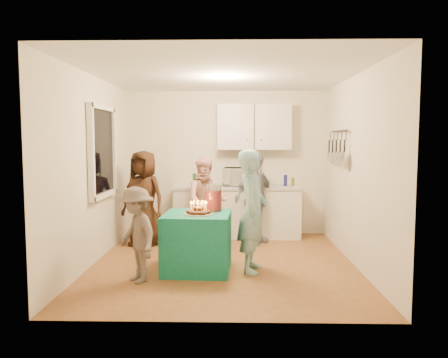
{
  "coord_description": "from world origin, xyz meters",
  "views": [
    {
      "loc": [
        0.15,
        -5.97,
        1.7
      ],
      "look_at": [
        0.0,
        0.35,
        1.15
      ],
      "focal_mm": 35.0,
      "sensor_mm": 36.0,
      "label": 1
    }
  ],
  "objects_px": {
    "counter": "(237,213)",
    "woman_back_left": "(144,198)",
    "woman_back_center": "(206,202)",
    "child_near_left": "(137,235)",
    "man_birthday": "(252,211)",
    "microwave": "(240,177)",
    "punch_jar": "(213,198)",
    "party_table": "(197,242)",
    "woman_back_right": "(255,198)"
  },
  "relations": [
    {
      "from": "party_table",
      "to": "counter",
      "type": "bearing_deg",
      "value": 75.41
    },
    {
      "from": "counter",
      "to": "woman_back_center",
      "type": "xyz_separation_m",
      "value": [
        -0.5,
        -0.66,
        0.29
      ]
    },
    {
      "from": "woman_back_center",
      "to": "child_near_left",
      "type": "bearing_deg",
      "value": -121.28
    },
    {
      "from": "microwave",
      "to": "woman_back_center",
      "type": "distance_m",
      "value": 0.93
    },
    {
      "from": "woman_back_right",
      "to": "child_near_left",
      "type": "relative_size",
      "value": 1.3
    },
    {
      "from": "punch_jar",
      "to": "microwave",
      "type": "bearing_deg",
      "value": 78.07
    },
    {
      "from": "microwave",
      "to": "party_table",
      "type": "relative_size",
      "value": 0.69
    },
    {
      "from": "woman_back_left",
      "to": "child_near_left",
      "type": "relative_size",
      "value": 1.33
    },
    {
      "from": "microwave",
      "to": "man_birthday",
      "type": "distance_m",
      "value": 2.08
    },
    {
      "from": "woman_back_center",
      "to": "microwave",
      "type": "bearing_deg",
      "value": 39.36
    },
    {
      "from": "counter",
      "to": "punch_jar",
      "type": "distance_m",
      "value": 1.94
    },
    {
      "from": "punch_jar",
      "to": "woman_back_center",
      "type": "xyz_separation_m",
      "value": [
        -0.17,
        1.19,
        -0.21
      ]
    },
    {
      "from": "party_table",
      "to": "punch_jar",
      "type": "relative_size",
      "value": 2.5
    },
    {
      "from": "party_table",
      "to": "woman_back_left",
      "type": "xyz_separation_m",
      "value": [
        -0.99,
        1.38,
        0.39
      ]
    },
    {
      "from": "counter",
      "to": "woman_back_left",
      "type": "distance_m",
      "value": 1.7
    },
    {
      "from": "microwave",
      "to": "woman_back_right",
      "type": "height_order",
      "value": "woman_back_right"
    },
    {
      "from": "woman_back_center",
      "to": "woman_back_right",
      "type": "bearing_deg",
      "value": 3.77
    },
    {
      "from": "woman_back_left",
      "to": "woman_back_right",
      "type": "bearing_deg",
      "value": 29.88
    },
    {
      "from": "microwave",
      "to": "punch_jar",
      "type": "xyz_separation_m",
      "value": [
        -0.39,
        -1.85,
        -0.14
      ]
    },
    {
      "from": "party_table",
      "to": "woman_back_left",
      "type": "distance_m",
      "value": 1.74
    },
    {
      "from": "party_table",
      "to": "child_near_left",
      "type": "distance_m",
      "value": 0.86
    },
    {
      "from": "counter",
      "to": "woman_back_right",
      "type": "relative_size",
      "value": 1.46
    },
    {
      "from": "man_birthday",
      "to": "woman_back_left",
      "type": "relative_size",
      "value": 1.03
    },
    {
      "from": "woman_back_right",
      "to": "woman_back_center",
      "type": "bearing_deg",
      "value": 149.78
    },
    {
      "from": "party_table",
      "to": "punch_jar",
      "type": "height_order",
      "value": "punch_jar"
    },
    {
      "from": "child_near_left",
      "to": "party_table",
      "type": "bearing_deg",
      "value": 87.36
    },
    {
      "from": "party_table",
      "to": "child_near_left",
      "type": "relative_size",
      "value": 0.73
    },
    {
      "from": "counter",
      "to": "woman_back_left",
      "type": "xyz_separation_m",
      "value": [
        -1.52,
        -0.67,
        0.34
      ]
    },
    {
      "from": "man_birthday",
      "to": "child_near_left",
      "type": "xyz_separation_m",
      "value": [
        -1.41,
        -0.47,
        -0.22
      ]
    },
    {
      "from": "counter",
      "to": "woman_back_left",
      "type": "bearing_deg",
      "value": -156.08
    },
    {
      "from": "microwave",
      "to": "man_birthday",
      "type": "bearing_deg",
      "value": -79.81
    },
    {
      "from": "microwave",
      "to": "woman_back_left",
      "type": "distance_m",
      "value": 1.74
    },
    {
      "from": "punch_jar",
      "to": "man_birthday",
      "type": "distance_m",
      "value": 0.58
    },
    {
      "from": "man_birthday",
      "to": "microwave",
      "type": "bearing_deg",
      "value": 12.28
    },
    {
      "from": "party_table",
      "to": "woman_back_right",
      "type": "xyz_separation_m",
      "value": [
        0.83,
        1.6,
        0.37
      ]
    },
    {
      "from": "microwave",
      "to": "woman_back_left",
      "type": "relative_size",
      "value": 0.38
    },
    {
      "from": "woman_back_center",
      "to": "child_near_left",
      "type": "relative_size",
      "value": 1.24
    },
    {
      "from": "woman_back_right",
      "to": "man_birthday",
      "type": "bearing_deg",
      "value": -138.05
    },
    {
      "from": "counter",
      "to": "woman_back_left",
      "type": "height_order",
      "value": "woman_back_left"
    },
    {
      "from": "woman_back_left",
      "to": "woman_back_right",
      "type": "relative_size",
      "value": 1.03
    },
    {
      "from": "child_near_left",
      "to": "woman_back_center",
      "type": "bearing_deg",
      "value": 121.62
    },
    {
      "from": "microwave",
      "to": "man_birthday",
      "type": "xyz_separation_m",
      "value": [
        0.13,
        -2.06,
        -0.27
      ]
    },
    {
      "from": "counter",
      "to": "man_birthday",
      "type": "distance_m",
      "value": 2.1
    },
    {
      "from": "man_birthday",
      "to": "woman_back_left",
      "type": "distance_m",
      "value": 2.2
    },
    {
      "from": "microwave",
      "to": "punch_jar",
      "type": "bearing_deg",
      "value": -95.36
    },
    {
      "from": "microwave",
      "to": "woman_back_center",
      "type": "height_order",
      "value": "woman_back_center"
    },
    {
      "from": "man_birthday",
      "to": "woman_back_right",
      "type": "relative_size",
      "value": 1.06
    },
    {
      "from": "woman_back_left",
      "to": "party_table",
      "type": "bearing_deg",
      "value": -31.37
    },
    {
      "from": "woman_back_center",
      "to": "woman_back_left",
      "type": "bearing_deg",
      "value": 170.89
    },
    {
      "from": "woman_back_right",
      "to": "child_near_left",
      "type": "xyz_separation_m",
      "value": [
        -1.52,
        -2.07,
        -0.17
      ]
    }
  ]
}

